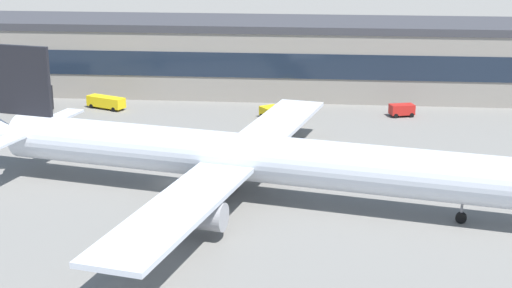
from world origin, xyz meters
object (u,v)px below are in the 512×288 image
(catering_truck, at_px, (27,98))
(baggage_tug, at_px, (401,109))
(pushback_tractor, at_px, (274,113))
(belt_loader, at_px, (105,102))
(airliner, at_px, (244,157))

(catering_truck, height_order, baggage_tug, catering_truck)
(pushback_tractor, xyz_separation_m, baggage_tug, (19.10, 3.67, 0.04))
(catering_truck, xyz_separation_m, baggage_tug, (57.47, 3.09, -1.21))
(belt_loader, distance_m, catering_truck, 11.94)
(airliner, height_order, pushback_tractor, airliner)
(catering_truck, bearing_deg, airliner, -42.61)
(airliner, relative_size, catering_truck, 8.95)
(airliner, relative_size, belt_loader, 9.80)
(airliner, distance_m, belt_loader, 46.48)
(pushback_tractor, distance_m, baggage_tug, 19.44)
(pushback_tractor, bearing_deg, catering_truck, 179.14)
(baggage_tug, bearing_deg, belt_loader, 179.46)
(pushback_tractor, bearing_deg, baggage_tug, 10.87)
(airliner, distance_m, baggage_tug, 42.76)
(airliner, relative_size, pushback_tractor, 12.06)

